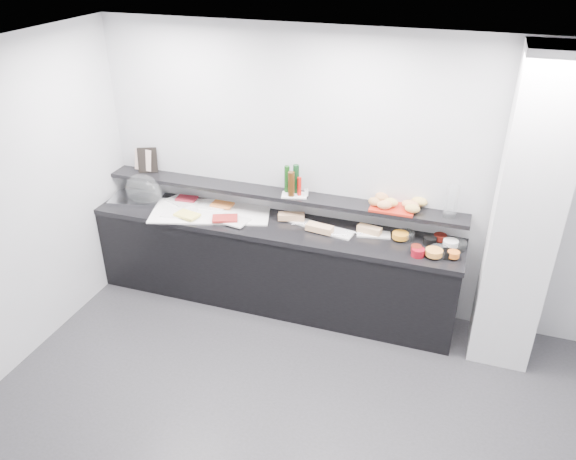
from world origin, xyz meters
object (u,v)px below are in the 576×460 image
(cloche_base, at_px, (137,199))
(condiment_tray, at_px, (294,195))
(sandwich_plate_mid, at_px, (332,231))
(bread_tray, at_px, (393,207))
(carafe, at_px, (451,202))
(framed_print, at_px, (147,160))

(cloche_base, height_order, condiment_tray, condiment_tray)
(sandwich_plate_mid, bearing_deg, cloche_base, -171.44)
(cloche_base, height_order, bread_tray, bread_tray)
(condiment_tray, bearing_deg, carafe, -12.98)
(condiment_tray, height_order, bread_tray, bread_tray)
(condiment_tray, distance_m, carafe, 1.44)
(condiment_tray, height_order, carafe, carafe)
(condiment_tray, relative_size, bread_tray, 0.60)
(bread_tray, distance_m, carafe, 0.52)
(condiment_tray, bearing_deg, sandwich_plate_mid, -32.30)
(bread_tray, bearing_deg, cloche_base, -176.33)
(framed_print, height_order, condiment_tray, framed_print)
(cloche_base, height_order, framed_print, framed_print)
(framed_print, xyz_separation_m, condiment_tray, (1.63, -0.07, -0.12))
(sandwich_plate_mid, bearing_deg, framed_print, -177.24)
(sandwich_plate_mid, xyz_separation_m, carafe, (1.02, 0.16, 0.39))
(framed_print, bearing_deg, sandwich_plate_mid, -28.23)
(sandwich_plate_mid, distance_m, framed_print, 2.09)
(sandwich_plate_mid, distance_m, condiment_tray, 0.51)
(sandwich_plate_mid, bearing_deg, bread_tray, 26.59)
(cloche_base, height_order, carafe, carafe)
(bread_tray, bearing_deg, sandwich_plate_mid, -161.98)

